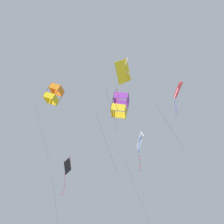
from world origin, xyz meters
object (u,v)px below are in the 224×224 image
object	(u,v)px
kite_box_near_left	(54,94)
kite_diamond_near_right	(140,142)
kite_diamond_highest	(178,90)
kite_diamond_low_drifter	(67,167)
kite_box_mid_left	(120,105)
kite_diamond_far_centre	(123,72)

from	to	relation	value
kite_box_near_left	kite_diamond_near_right	world-z (taller)	kite_box_near_left
kite_diamond_highest	kite_diamond_low_drifter	bearing A→B (deg)	36.56
kite_box_near_left	kite_diamond_highest	xyz separation A→B (m)	(12.06, 2.37, -1.67)
kite_diamond_near_right	kite_box_mid_left	bearing A→B (deg)	130.20
kite_diamond_far_centre	kite_diamond_highest	world-z (taller)	kite_diamond_highest
kite_box_near_left	kite_box_mid_left	bearing A→B (deg)	-114.75
kite_diamond_far_centre	kite_diamond_near_right	bearing A→B (deg)	2.76
kite_diamond_far_centre	kite_diamond_highest	bearing A→B (deg)	-30.84
kite_box_near_left	kite_diamond_far_centre	distance (m)	10.67
kite_box_near_left	kite_box_mid_left	xyz separation A→B (m)	(8.01, -1.52, -4.50)
kite_diamond_low_drifter	kite_diamond_near_right	size ratio (longest dim) A/B	0.94
kite_box_mid_left	kite_diamond_far_centre	size ratio (longest dim) A/B	1.03
kite_diamond_far_centre	kite_diamond_near_right	distance (m)	6.91
kite_box_near_left	kite_diamond_near_right	distance (m)	10.55
kite_box_near_left	kite_diamond_low_drifter	distance (m)	7.71
kite_diamond_low_drifter	kite_diamond_highest	world-z (taller)	kite_diamond_highest
kite_box_near_left	kite_diamond_highest	bearing A→B (deg)	-92.89
kite_box_near_left	kite_diamond_far_centre	size ratio (longest dim) A/B	1.22
kite_diamond_far_centre	kite_diamond_near_right	world-z (taller)	kite_diamond_far_centre
kite_box_near_left	kite_diamond_highest	world-z (taller)	kite_box_near_left
kite_diamond_highest	kite_diamond_near_right	xyz separation A→B (m)	(-3.83, -0.21, -4.57)
kite_diamond_far_centre	kite_diamond_highest	size ratio (longest dim) A/B	0.89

